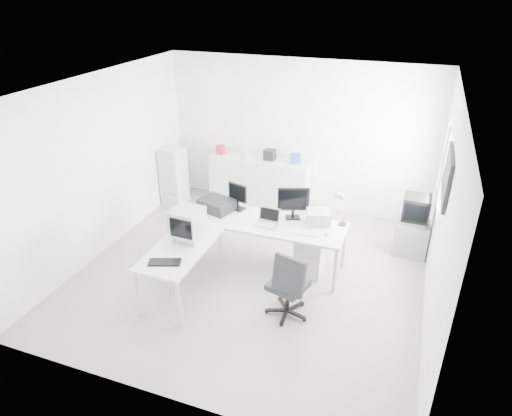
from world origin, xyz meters
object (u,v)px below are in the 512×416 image
(tv_cabinet, at_px, (411,238))
(filing_cabinet, at_px, (174,176))
(laser_printer, at_px, (318,217))
(lcd_monitor_large, at_px, (293,203))
(crt_tv, at_px, (416,210))
(office_chair, at_px, (288,282))
(drawer_pedestal, at_px, (310,254))
(crt_monitor, at_px, (187,223))
(main_desk, at_px, (265,243))
(side_desk, at_px, (182,271))
(lcd_monitor_small, at_px, (238,197))
(laptop, at_px, (267,219))
(sideboard, at_px, (260,182))
(inkjet_printer, at_px, (216,205))

(tv_cabinet, bearing_deg, filing_cabinet, 175.15)
(laser_printer, xyz_separation_m, tv_cabinet, (1.35, 0.87, -0.57))
(lcd_monitor_large, distance_m, crt_tv, 1.95)
(lcd_monitor_large, relative_size, office_chair, 0.49)
(drawer_pedestal, xyz_separation_m, lcd_monitor_large, (-0.35, 0.20, 0.70))
(lcd_monitor_large, xyz_separation_m, tv_cabinet, (1.75, 0.84, -0.72))
(laser_printer, distance_m, crt_monitor, 1.93)
(tv_cabinet, distance_m, crt_tv, 0.51)
(main_desk, height_order, drawer_pedestal, main_desk)
(office_chair, distance_m, filing_cabinet, 3.95)
(office_chair, bearing_deg, side_desk, -160.78)
(crt_tv, bearing_deg, drawer_pedestal, -143.38)
(tv_cabinet, height_order, filing_cabinet, filing_cabinet)
(crt_tv, bearing_deg, main_desk, -152.56)
(main_desk, relative_size, crt_tv, 4.80)
(filing_cabinet, bearing_deg, lcd_monitor_small, -33.45)
(laptop, bearing_deg, filing_cabinet, 150.38)
(side_desk, distance_m, sideboard, 3.05)
(drawer_pedestal, xyz_separation_m, crt_monitor, (-1.55, -0.90, 0.70))
(main_desk, distance_m, lcd_monitor_large, 0.76)
(drawer_pedestal, bearing_deg, office_chair, -91.96)
(drawer_pedestal, bearing_deg, tv_cabinet, 36.62)
(lcd_monitor_small, bearing_deg, office_chair, -30.06)
(inkjet_printer, distance_m, office_chair, 1.92)
(office_chair, bearing_deg, tv_cabinet, 72.33)
(lcd_monitor_small, height_order, laser_printer, lcd_monitor_small)
(side_desk, distance_m, crt_tv, 3.70)
(laptop, height_order, crt_tv, crt_tv)
(drawer_pedestal, relative_size, crt_tv, 1.20)
(lcd_monitor_small, relative_size, laptop, 1.39)
(laptop, bearing_deg, sideboard, 115.41)
(inkjet_printer, xyz_separation_m, crt_tv, (2.95, 0.99, -0.05))
(inkjet_printer, xyz_separation_m, office_chair, (1.51, -1.13, -0.34))
(drawer_pedestal, relative_size, laser_printer, 1.69)
(side_desk, relative_size, laser_printer, 3.95)
(drawer_pedestal, xyz_separation_m, filing_cabinet, (-3.10, 1.42, 0.26))
(lcd_monitor_small, distance_m, laptop, 0.70)
(lcd_monitor_large, bearing_deg, laser_printer, -23.77)
(crt_tv, distance_m, filing_cabinet, 4.52)
(sideboard, bearing_deg, filing_cabinet, -163.51)
(crt_monitor, height_order, sideboard, crt_monitor)
(lcd_monitor_small, relative_size, crt_monitor, 0.86)
(inkjet_printer, relative_size, tv_cabinet, 0.90)
(laptop, height_order, crt_monitor, crt_monitor)
(drawer_pedestal, height_order, crt_monitor, crt_monitor)
(crt_monitor, bearing_deg, filing_cabinet, 126.10)
(side_desk, distance_m, crt_monitor, 0.67)
(crt_monitor, xyz_separation_m, sideboard, (0.06, 2.80, -0.51))
(lcd_monitor_small, xyz_separation_m, crt_tv, (2.65, 0.84, -0.18))
(crt_tv, bearing_deg, filing_cabinet, 175.15)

